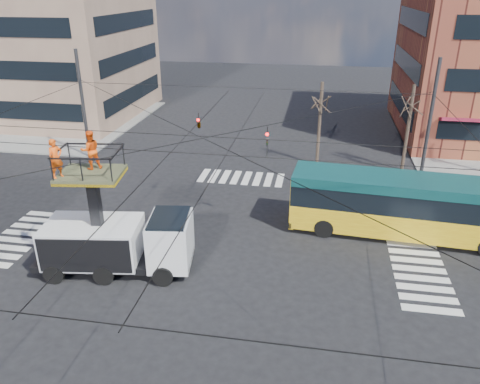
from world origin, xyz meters
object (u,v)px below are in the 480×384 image
(traffic_cone, at_px, (54,267))
(worker_ground, at_px, (69,240))
(city_bus, at_px, (411,206))
(utility_truck, at_px, (116,229))
(flagger, at_px, (322,218))

(traffic_cone, height_order, worker_ground, worker_ground)
(city_bus, xyz_separation_m, worker_ground, (-16.24, -4.99, -0.79))
(utility_truck, relative_size, flagger, 4.54)
(worker_ground, distance_m, flagger, 12.73)
(utility_truck, xyz_separation_m, traffic_cone, (-2.83, -0.81, -1.77))
(utility_truck, relative_size, worker_ground, 3.87)
(utility_truck, bearing_deg, worker_ground, 160.75)
(flagger, bearing_deg, utility_truck, -62.56)
(city_bus, bearing_deg, utility_truck, -153.26)
(traffic_cone, bearing_deg, utility_truck, 16.00)
(city_bus, xyz_separation_m, flagger, (-4.39, -0.33, -0.93))
(utility_truck, distance_m, worker_ground, 3.04)
(worker_ground, height_order, flagger, worker_ground)
(traffic_cone, bearing_deg, worker_ground, 86.87)
(traffic_cone, xyz_separation_m, flagger, (11.92, 6.03, 0.47))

